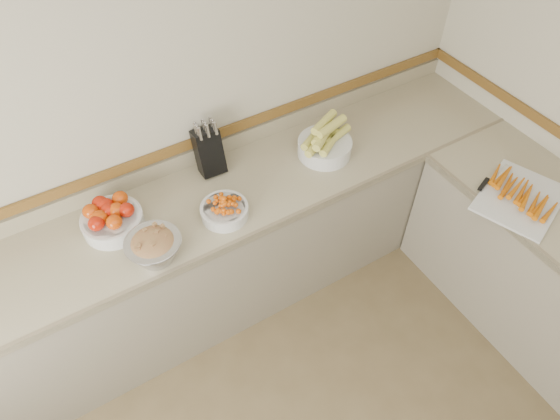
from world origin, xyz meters
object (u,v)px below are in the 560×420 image
knife_block (209,151)px  cutting_board (519,196)px  cherry_tomato_bowl (224,209)px  corn_bowl (325,143)px  rhubarb_bowl (154,247)px  tomato_bowl (111,218)px

knife_block → cutting_board: (1.32, -1.06, -0.12)m
knife_block → cutting_board: knife_block is taller
cherry_tomato_bowl → corn_bowl: (0.72, 0.13, 0.04)m
corn_bowl → rhubarb_bowl: size_ratio=1.28×
tomato_bowl → corn_bowl: (1.24, -0.09, 0.01)m
corn_bowl → cutting_board: 1.09m
cutting_board → knife_block: bearing=141.1°
rhubarb_bowl → cutting_board: size_ratio=0.47×
rhubarb_bowl → cutting_board: (1.81, -0.63, -0.06)m
cherry_tomato_bowl → rhubarb_bowl: size_ratio=0.92×
tomato_bowl → cherry_tomato_bowl: tomato_bowl is taller
corn_bowl → rhubarb_bowl: 1.14m
cherry_tomato_bowl → corn_bowl: bearing=10.4°
knife_block → cutting_board: size_ratio=0.58×
corn_bowl → cutting_board: size_ratio=0.59×
knife_block → corn_bowl: 0.67m
corn_bowl → rhubarb_bowl: corn_bowl is taller
tomato_bowl → corn_bowl: 1.24m
tomato_bowl → corn_bowl: size_ratio=0.89×
knife_block → rhubarb_bowl: knife_block is taller
corn_bowl → knife_block: bearing=160.3°
tomato_bowl → corn_bowl: bearing=-4.1°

